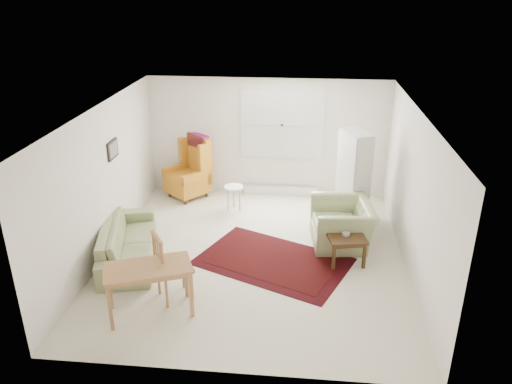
# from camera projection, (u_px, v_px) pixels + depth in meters

# --- Properties ---
(room) EXTENTS (5.04, 5.54, 2.51)m
(room) POSITION_uv_depth(u_px,v_px,m) (257.00, 183.00, 8.16)
(room) COLOR silver
(room) RESTS_ON ground
(rug) EXTENTS (2.81, 2.38, 0.02)m
(rug) POSITION_uv_depth(u_px,v_px,m) (273.00, 261.00, 8.29)
(rug) COLOR black
(rug) RESTS_ON ground
(sofa) EXTENTS (1.31, 2.24, 0.85)m
(sofa) POSITION_uv_depth(u_px,v_px,m) (127.00, 235.00, 8.27)
(sofa) COLOR gray
(sofa) RESTS_ON ground
(armchair) EXTENTS (1.13, 1.25, 0.90)m
(armchair) POSITION_uv_depth(u_px,v_px,m) (342.00, 220.00, 8.73)
(armchair) COLOR gray
(armchair) RESTS_ON ground
(wingback_chair) EXTENTS (1.11, 1.11, 1.33)m
(wingback_chair) POSITION_uv_depth(u_px,v_px,m) (186.00, 168.00, 10.51)
(wingback_chair) COLOR orange
(wingback_chair) RESTS_ON ground
(coffee_table) EXTENTS (0.71, 0.71, 0.49)m
(coffee_table) POSITION_uv_depth(u_px,v_px,m) (345.00, 248.00, 8.22)
(coffee_table) COLOR #3A2412
(coffee_table) RESTS_ON ground
(stool) EXTENTS (0.50, 0.50, 0.51)m
(stool) POSITION_uv_depth(u_px,v_px,m) (234.00, 198.00, 10.06)
(stool) COLOR white
(stool) RESTS_ON ground
(cabinet) EXTENTS (0.62, 0.79, 1.76)m
(cabinet) POSITION_uv_depth(u_px,v_px,m) (354.00, 177.00, 9.44)
(cabinet) COLOR silver
(cabinet) RESTS_ON ground
(desk) EXTENTS (1.31, 0.98, 0.74)m
(desk) POSITION_uv_depth(u_px,v_px,m) (150.00, 290.00, 6.89)
(desk) COLOR #AD7845
(desk) RESTS_ON ground
(desk_chair) EXTENTS (0.65, 0.65, 1.07)m
(desk_chair) POSITION_uv_depth(u_px,v_px,m) (174.00, 266.00, 7.16)
(desk_chair) COLOR #AD7845
(desk_chair) RESTS_ON ground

